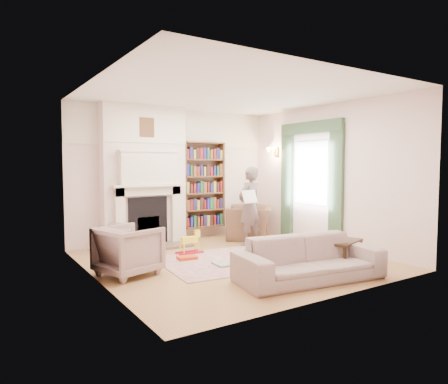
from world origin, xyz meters
TOP-DOWN VIEW (x-y plane):
  - floor at (0.00, 0.00)m, footprint 4.50×4.50m
  - ceiling at (0.00, 0.00)m, footprint 4.50×4.50m
  - wall_back at (0.00, 2.25)m, footprint 4.50×0.00m
  - wall_front at (0.00, -2.25)m, footprint 4.50×0.00m
  - wall_left at (-2.25, 0.00)m, footprint 0.00×4.50m
  - wall_right at (2.25, 0.00)m, footprint 0.00×4.50m
  - fireplace at (-0.75, 2.05)m, footprint 1.70×0.58m
  - bookcase at (0.65, 2.12)m, footprint 1.00×0.24m
  - window at (2.23, 0.40)m, footprint 0.02×0.90m
  - curtain_left at (2.20, -0.30)m, footprint 0.07×0.32m
  - curtain_right at (2.20, 1.10)m, footprint 0.07×0.32m
  - pelmet at (2.19, 0.40)m, footprint 0.09×1.70m
  - wall_sconce at (2.03, 1.50)m, footprint 0.20×0.24m
  - rug at (-0.02, -0.01)m, footprint 2.47×1.99m
  - armchair_reading at (1.47, 1.49)m, footprint 1.42×1.43m
  - armchair_left at (-1.78, 0.09)m, footprint 0.99×0.98m
  - sofa at (0.27, -1.56)m, footprint 2.20×1.12m
  - man_reading at (1.02, 0.89)m, footprint 0.64×0.49m
  - newspaper at (0.87, 0.69)m, footprint 0.38×0.18m
  - coffee_table at (1.13, -1.36)m, footprint 0.81×0.65m
  - paraffin_heater at (-1.49, 1.67)m, footprint 0.26×0.26m
  - rocking_horse at (-0.39, 0.81)m, footprint 0.49×0.20m
  - board_game at (-0.28, -0.22)m, footprint 0.36×0.36m
  - game_box_lid at (-0.63, 0.43)m, footprint 0.35×0.25m
  - comic_annuals at (0.23, -0.44)m, footprint 0.86×0.62m

SIDE VIEW (x-z plane):
  - floor at x=0.00m, z-range 0.00..0.00m
  - rug at x=-0.02m, z-range 0.00..0.01m
  - comic_annuals at x=0.23m, z-range 0.01..0.03m
  - board_game at x=-0.28m, z-range 0.01..0.04m
  - game_box_lid at x=-0.63m, z-range 0.01..0.06m
  - rocking_horse at x=-0.39m, z-range 0.00..0.43m
  - coffee_table at x=1.13m, z-range 0.00..0.45m
  - paraffin_heater at x=-1.49m, z-range 0.00..0.55m
  - sofa at x=0.27m, z-range 0.00..0.61m
  - armchair_reading at x=1.47m, z-range 0.00..0.70m
  - armchair_left at x=-1.78m, z-range 0.00..0.73m
  - man_reading at x=1.02m, z-range 0.00..1.58m
  - newspaper at x=0.87m, z-range 0.88..1.13m
  - bookcase at x=0.65m, z-range 0.25..2.10m
  - curtain_left at x=2.20m, z-range 0.00..2.40m
  - curtain_right at x=2.20m, z-range 0.00..2.40m
  - fireplace at x=-0.75m, z-range -0.01..2.79m
  - wall_back at x=0.00m, z-range -0.85..3.65m
  - wall_front at x=0.00m, z-range -0.85..3.65m
  - wall_left at x=-2.25m, z-range -0.85..3.65m
  - wall_right at x=2.25m, z-range -0.85..3.65m
  - window at x=2.23m, z-range 0.80..2.10m
  - wall_sconce at x=2.03m, z-range 1.78..2.02m
  - pelmet at x=2.19m, z-range 2.26..2.50m
  - ceiling at x=0.00m, z-range 2.80..2.80m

